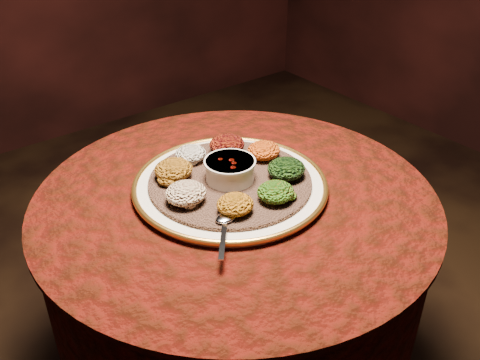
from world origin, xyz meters
TOP-DOWN VIEW (x-y plane):
  - table at (0.00, 0.00)m, footprint 0.96×0.96m
  - platter at (0.01, 0.03)m, footprint 0.51×0.51m
  - injera at (0.01, 0.03)m, footprint 0.49×0.49m
  - stew_bowl at (0.01, 0.03)m, footprint 0.12×0.12m
  - spoon at (-0.11, -0.11)m, footprint 0.12×0.12m
  - portion_ayib at (-0.02, 0.16)m, footprint 0.08×0.08m
  - portion_kitfo at (0.08, 0.14)m, footprint 0.09×0.09m
  - portion_tikil at (0.14, 0.06)m, footprint 0.09×0.08m
  - portion_gomen at (0.12, -0.04)m, footprint 0.09×0.09m
  - portion_mixveg at (0.03, -0.10)m, footprint 0.09×0.08m
  - portion_kik at (-0.07, -0.09)m, footprint 0.08×0.08m
  - portion_timatim at (-0.13, 0.01)m, footprint 0.09×0.09m
  - portion_shiro at (-0.09, 0.12)m, footprint 0.09×0.09m

SIDE VIEW (x-z plane):
  - table at x=0.00m, z-range 0.19..0.92m
  - platter at x=0.01m, z-range 0.73..0.76m
  - injera at x=0.01m, z-range 0.75..0.76m
  - spoon at x=-0.11m, z-range 0.76..0.77m
  - portion_ayib at x=-0.02m, z-range 0.76..0.80m
  - portion_kik at x=-0.07m, z-range 0.76..0.80m
  - portion_mixveg at x=0.03m, z-range 0.76..0.80m
  - portion_tikil at x=0.14m, z-range 0.76..0.80m
  - portion_gomen at x=0.12m, z-range 0.76..0.81m
  - portion_kitfo at x=0.08m, z-range 0.76..0.81m
  - portion_shiro at x=-0.09m, z-range 0.76..0.81m
  - portion_timatim at x=-0.13m, z-range 0.76..0.81m
  - stew_bowl at x=0.01m, z-range 0.77..0.82m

